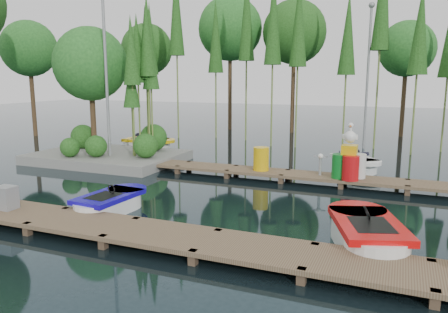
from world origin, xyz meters
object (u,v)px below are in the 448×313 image
at_px(boat_blue, 110,204).
at_px(utility_cabinet, 6,198).
at_px(drum_cluster, 349,162).
at_px(boat_yellow_far, 147,144).
at_px(yellow_barrel, 261,159).
at_px(island, 103,88).
at_px(boat_red, 367,235).

height_order(boat_blue, utility_cabinet, utility_cabinet).
distance_m(utility_cabinet, drum_cluster, 10.33).
bearing_deg(utility_cabinet, boat_yellow_far, 103.40).
relative_size(boat_yellow_far, yellow_barrel, 3.31).
bearing_deg(utility_cabinet, boat_blue, 37.84).
bearing_deg(boat_yellow_far, island, -75.12).
xyz_separation_m(island, utility_cabinet, (2.81, -7.79, -2.59)).
height_order(island, yellow_barrel, island).
distance_m(island, boat_red, 13.41).
bearing_deg(yellow_barrel, utility_cabinet, -123.41).
xyz_separation_m(boat_red, boat_yellow_far, (-11.29, 9.21, 0.01)).
distance_m(boat_blue, boat_red, 6.69).
relative_size(boat_red, boat_yellow_far, 1.13).
xyz_separation_m(boat_yellow_far, drum_cluster, (10.30, -3.95, 0.55)).
bearing_deg(boat_yellow_far, utility_cabinet, -57.14).
distance_m(boat_red, utility_cabinet, 8.87).
distance_m(boat_blue, yellow_barrel, 6.03).
bearing_deg(island, boat_blue, -52.09).
xyz_separation_m(utility_cabinet, drum_cluster, (7.73, 6.85, 0.25)).
height_order(boat_blue, boat_yellow_far, boat_yellow_far).
relative_size(utility_cabinet, yellow_barrel, 0.70).
height_order(boat_yellow_far, drum_cluster, drum_cluster).
distance_m(yellow_barrel, drum_cluster, 3.12).
relative_size(boat_yellow_far, drum_cluster, 1.50).
distance_m(boat_red, drum_cluster, 5.38).
relative_size(boat_blue, utility_cabinet, 4.21).
height_order(island, drum_cluster, island).
xyz_separation_m(island, yellow_barrel, (7.43, -0.79, -2.46)).
bearing_deg(yellow_barrel, drum_cluster, -2.76).
height_order(boat_red, boat_yellow_far, boat_yellow_far).
bearing_deg(yellow_barrel, boat_blue, -115.52).
bearing_deg(drum_cluster, boat_yellow_far, 159.02).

